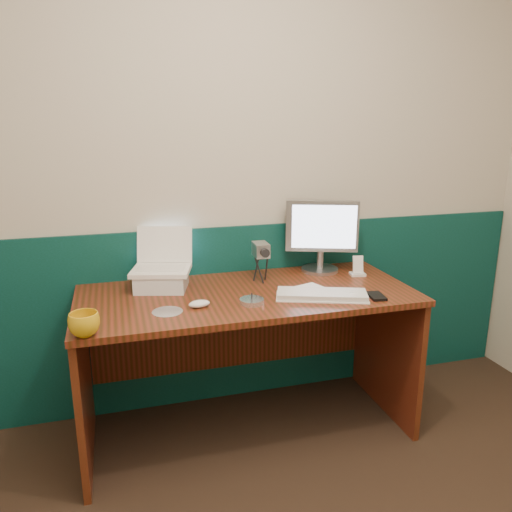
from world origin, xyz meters
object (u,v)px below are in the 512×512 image
object	(u,v)px
laptop	(160,250)
keyboard	(322,295)
desk	(248,363)
mug	(84,324)
camcorder	(261,261)
monitor	(321,237)

from	to	relation	value
laptop	keyboard	distance (m)	0.80
desk	mug	xyz separation A→B (m)	(-0.73, -0.31, 0.42)
laptop	mug	world-z (taller)	laptop
desk	mug	world-z (taller)	mug
desk	laptop	distance (m)	0.71
keyboard	camcorder	xyz separation A→B (m)	(-0.20, 0.32, 0.10)
keyboard	camcorder	distance (m)	0.39
keyboard	mug	world-z (taller)	mug
desk	mug	size ratio (longest dim) A/B	13.58
desk	keyboard	xyz separation A→B (m)	(0.31, -0.17, 0.39)
desk	monitor	world-z (taller)	monitor
monitor	camcorder	distance (m)	0.38
camcorder	desk	bearing A→B (deg)	-125.28
laptop	camcorder	xyz separation A→B (m)	(0.50, -0.02, -0.09)
desk	keyboard	world-z (taller)	keyboard
mug	keyboard	bearing A→B (deg)	7.72
laptop	camcorder	distance (m)	0.51
laptop	mug	xyz separation A→B (m)	(-0.34, -0.48, -0.15)
laptop	monitor	distance (m)	0.86
laptop	desk	bearing A→B (deg)	-7.52
monitor	keyboard	xyz separation A→B (m)	(-0.16, -0.40, -0.18)
desk	monitor	size ratio (longest dim) A/B	4.16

